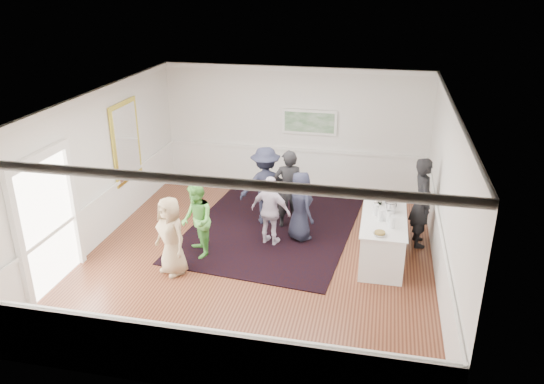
% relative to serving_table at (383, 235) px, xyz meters
% --- Properties ---
extents(floor, '(8.00, 8.00, 0.00)m').
position_rel_serving_table_xyz_m(floor, '(-2.44, -0.41, -0.47)').
color(floor, brown).
rests_on(floor, ground).
extents(ceiling, '(7.00, 8.00, 0.02)m').
position_rel_serving_table_xyz_m(ceiling, '(-2.44, -0.41, 2.73)').
color(ceiling, white).
rests_on(ceiling, wall_back).
extents(wall_left, '(0.02, 8.00, 3.20)m').
position_rel_serving_table_xyz_m(wall_left, '(-5.94, -0.41, 1.13)').
color(wall_left, white).
rests_on(wall_left, floor).
extents(wall_right, '(0.02, 8.00, 3.20)m').
position_rel_serving_table_xyz_m(wall_right, '(1.06, -0.41, 1.13)').
color(wall_right, white).
rests_on(wall_right, floor).
extents(wall_back, '(7.00, 0.02, 3.20)m').
position_rel_serving_table_xyz_m(wall_back, '(-2.44, 3.59, 1.13)').
color(wall_back, white).
rests_on(wall_back, floor).
extents(wall_front, '(7.00, 0.02, 3.20)m').
position_rel_serving_table_xyz_m(wall_front, '(-2.44, -4.41, 1.13)').
color(wall_front, white).
rests_on(wall_front, floor).
extents(wainscoting, '(7.00, 8.00, 1.00)m').
position_rel_serving_table_xyz_m(wainscoting, '(-2.44, -0.41, 0.03)').
color(wainscoting, white).
rests_on(wainscoting, floor).
extents(mirror, '(0.05, 1.25, 1.85)m').
position_rel_serving_table_xyz_m(mirror, '(-5.90, 0.89, 1.33)').
color(mirror, gold).
rests_on(mirror, wall_left).
extents(doorway, '(0.10, 1.78, 2.56)m').
position_rel_serving_table_xyz_m(doorway, '(-5.89, -2.31, 0.95)').
color(doorway, white).
rests_on(doorway, wall_left).
extents(landscape_painting, '(1.44, 0.06, 0.66)m').
position_rel_serving_table_xyz_m(landscape_painting, '(-2.04, 3.53, 1.31)').
color(landscape_painting, white).
rests_on(landscape_painting, wall_back).
extents(area_rug, '(3.95, 4.93, 0.02)m').
position_rel_serving_table_xyz_m(area_rug, '(-2.46, 0.78, -0.46)').
color(area_rug, black).
rests_on(area_rug, floor).
extents(serving_table, '(0.87, 2.30, 0.93)m').
position_rel_serving_table_xyz_m(serving_table, '(0.00, 0.00, 0.00)').
color(serving_table, white).
rests_on(serving_table, floor).
extents(bartender, '(0.56, 0.76, 1.93)m').
position_rel_serving_table_xyz_m(bartender, '(0.76, 0.70, 0.50)').
color(bartender, black).
rests_on(bartender, floor).
extents(guest_tan, '(0.91, 0.82, 1.56)m').
position_rel_serving_table_xyz_m(guest_tan, '(-3.92, -1.49, 0.31)').
color(guest_tan, tan).
rests_on(guest_tan, floor).
extents(guest_green, '(0.90, 0.95, 1.56)m').
position_rel_serving_table_xyz_m(guest_green, '(-3.67, -0.75, 0.31)').
color(guest_green, '#57AC44').
rests_on(guest_green, floor).
extents(guest_lilac, '(0.96, 0.59, 1.52)m').
position_rel_serving_table_xyz_m(guest_lilac, '(-2.32, 0.05, 0.29)').
color(guest_lilac, silver).
rests_on(guest_lilac, floor).
extents(guest_dark_a, '(1.33, 1.04, 1.81)m').
position_rel_serving_table_xyz_m(guest_dark_a, '(-2.67, 1.08, 0.44)').
color(guest_dark_a, '#1D1F30').
rests_on(guest_dark_a, floor).
extents(guest_dark_b, '(0.75, 0.59, 1.83)m').
position_rel_serving_table_xyz_m(guest_dark_b, '(-2.11, 0.94, 0.45)').
color(guest_dark_b, black).
rests_on(guest_dark_b, floor).
extents(guest_navy, '(0.85, 0.89, 1.53)m').
position_rel_serving_table_xyz_m(guest_navy, '(-1.75, 0.41, 0.30)').
color(guest_navy, '#1D1F30').
rests_on(guest_navy, floor).
extents(wine_bottles, '(0.42, 0.25, 0.31)m').
position_rel_serving_table_xyz_m(wine_bottles, '(0.00, 0.49, 0.62)').
color(wine_bottles, black).
rests_on(wine_bottles, serving_table).
extents(juice_pitchers, '(0.43, 0.64, 0.24)m').
position_rel_serving_table_xyz_m(juice_pitchers, '(0.01, -0.31, 0.58)').
color(juice_pitchers, '#6CC345').
rests_on(juice_pitchers, serving_table).
extents(ice_bucket, '(0.26, 0.26, 0.25)m').
position_rel_serving_table_xyz_m(ice_bucket, '(0.11, 0.14, 0.58)').
color(ice_bucket, silver).
rests_on(ice_bucket, serving_table).
extents(nut_bowl, '(0.24, 0.24, 0.07)m').
position_rel_serving_table_xyz_m(nut_bowl, '(-0.07, -0.95, 0.50)').
color(nut_bowl, white).
rests_on(nut_bowl, serving_table).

